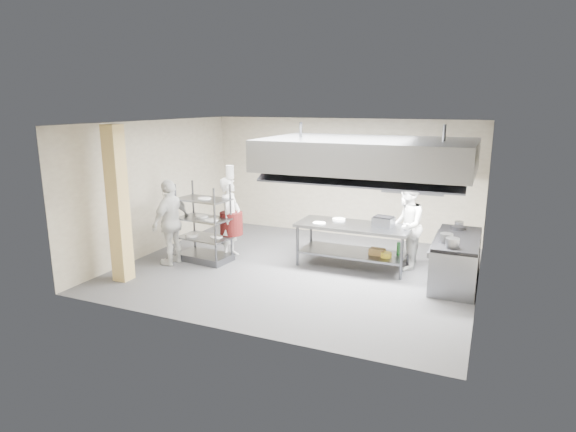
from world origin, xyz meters
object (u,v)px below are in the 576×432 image
at_px(chef_line, 406,226).
at_px(chef_head, 230,218).
at_px(cooking_range, 456,261).
at_px(chef_plating, 171,222).
at_px(island, 353,245).
at_px(pass_rack, 204,223).
at_px(griddle, 383,222).
at_px(stockpot, 446,238).

bearing_deg(chef_line, chef_head, -84.30).
xyz_separation_m(cooking_range, chef_plating, (-5.68, -1.21, 0.49)).
xyz_separation_m(island, pass_rack, (-3.08, -0.90, 0.39)).
distance_m(pass_rack, cooking_range, 5.23).
bearing_deg(cooking_range, pass_rack, -171.53).
relative_size(pass_rack, griddle, 4.24).
relative_size(cooking_range, chef_plating, 1.09).
bearing_deg(pass_rack, chef_head, 54.40).
bearing_deg(cooking_range, chef_line, 156.55).
height_order(pass_rack, stockpot, pass_rack).
relative_size(island, pass_rack, 1.38).
distance_m(island, pass_rack, 3.23).
relative_size(pass_rack, stockpot, 7.32).
height_order(island, griddle, griddle).
xyz_separation_m(pass_rack, griddle, (3.69, 0.96, 0.16)).
relative_size(chef_head, griddle, 4.49).
xyz_separation_m(pass_rack, stockpot, (4.98, 0.35, 0.13)).
xyz_separation_m(chef_head, chef_plating, (-0.92, -0.89, 0.02)).
bearing_deg(chef_line, pass_rack, -79.54).
xyz_separation_m(cooking_range, chef_line, (-1.05, 0.46, 0.49)).
bearing_deg(chef_line, island, -78.56).
xyz_separation_m(griddle, stockpot, (1.29, -0.61, -0.03)).
bearing_deg(cooking_range, island, 176.41).
height_order(pass_rack, cooking_range, pass_rack).
height_order(chef_head, stockpot, chef_head).
distance_m(pass_rack, stockpot, 4.99).
distance_m(chef_plating, griddle, 4.44).
xyz_separation_m(chef_head, chef_line, (3.71, 0.78, 0.01)).
distance_m(chef_line, griddle, 0.50).
relative_size(island, chef_plating, 1.28).
bearing_deg(chef_plating, chef_head, 138.84).
relative_size(pass_rack, cooking_range, 0.85).
height_order(chef_plating, stockpot, chef_plating).
relative_size(chef_head, chef_plating, 0.98).
distance_m(chef_head, stockpot, 4.58).
relative_size(chef_head, chef_line, 0.99).
height_order(cooking_range, chef_head, chef_head).
distance_m(cooking_range, griddle, 1.59).
distance_m(pass_rack, chef_plating, 0.69).
relative_size(island, chef_line, 1.29).
relative_size(island, stockpot, 10.10).
distance_m(pass_rack, chef_head, 0.60).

